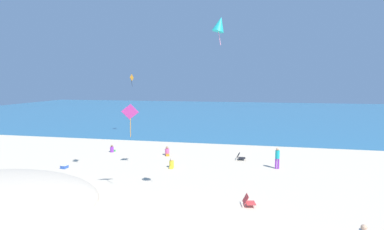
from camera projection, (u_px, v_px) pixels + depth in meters
The scene contains 12 objects.
ground_plane at pixel (205, 169), 21.66m from camera, with size 120.00×120.00×0.00m, color beige.
ocean_water at pixel (235, 113), 59.35m from camera, with size 120.00×60.00×0.05m, color teal.
beach_chair_mid_beach at pixel (248, 201), 15.13m from camera, with size 0.71×0.67×0.60m.
beach_chair_near_camera at pixel (240, 157), 24.06m from camera, with size 0.71×0.57×0.58m.
cooler_box at pixel (64, 167), 21.77m from camera, with size 0.46×0.50×0.26m.
person_0 at pixel (172, 164), 21.88m from camera, with size 0.39×0.61×0.71m.
person_3 at pixel (277, 157), 21.57m from camera, with size 0.33×0.33×1.55m.
person_4 at pixel (112, 149), 26.74m from camera, with size 0.39×0.57×0.66m.
person_6 at pixel (167, 152), 25.55m from camera, with size 0.54×0.69×0.77m.
kite_magenta at pixel (130, 113), 16.10m from camera, with size 0.86×0.42×1.81m.
kite_orange at pixel (132, 78), 35.00m from camera, with size 0.15×0.81×1.46m.
kite_teal at pixel (220, 24), 13.38m from camera, with size 0.81×0.71×1.32m.
Camera 1 is at (3.27, -10.84, 6.35)m, focal length 27.94 mm.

